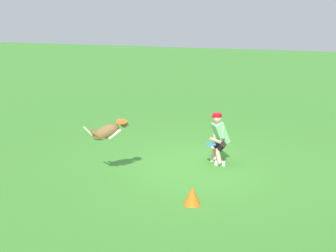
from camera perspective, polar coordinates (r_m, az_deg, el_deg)
ground_plane at (r=10.22m, az=3.83°, el=-5.59°), size 60.00×60.00×0.00m
person at (r=10.24m, az=7.05°, el=-1.50°), size 0.55×0.71×1.29m
dog at (r=9.18m, az=-8.29°, el=-0.75°), size 0.90×0.64×0.51m
frisbee_flying at (r=9.11m, az=-6.45°, el=0.60°), size 0.33×0.33×0.08m
frisbee_held at (r=9.94m, az=5.97°, el=-2.53°), size 0.30×0.30×0.04m
training_cone at (r=8.28m, az=3.37°, el=-9.56°), size 0.34×0.34×0.38m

